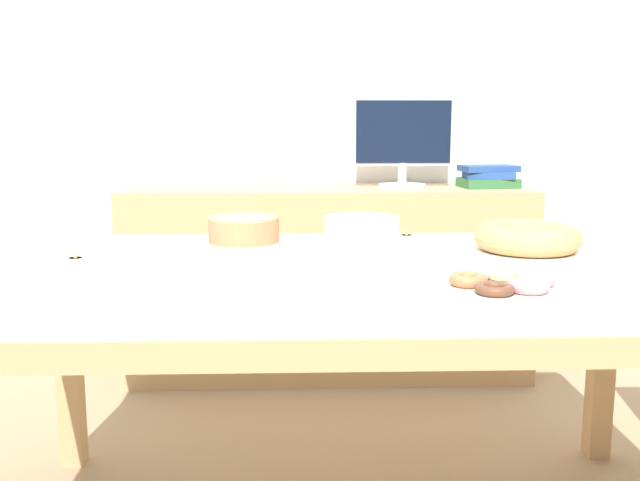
# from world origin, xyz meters

# --- Properties ---
(wall_back) EXTENTS (8.00, 0.10, 2.60)m
(wall_back) POSITION_xyz_m (0.00, 1.58, 1.30)
(wall_back) COLOR white
(wall_back) RESTS_ON ground
(dining_table) EXTENTS (1.84, 1.02, 0.74)m
(dining_table) POSITION_xyz_m (0.00, 0.00, 0.66)
(dining_table) COLOR silver
(dining_table) RESTS_ON ground
(sideboard) EXTENTS (1.72, 0.44, 0.81)m
(sideboard) POSITION_xyz_m (0.00, 1.28, 0.41)
(sideboard) COLOR tan
(sideboard) RESTS_ON ground
(computer_monitor) EXTENTS (0.42, 0.20, 0.38)m
(computer_monitor) POSITION_xyz_m (0.32, 1.28, 1.00)
(computer_monitor) COLOR silver
(computer_monitor) RESTS_ON sideboard
(book_stack) EXTENTS (0.25, 0.19, 0.09)m
(book_stack) POSITION_xyz_m (0.69, 1.28, 0.86)
(book_stack) COLOR #2D6638
(book_stack) RESTS_ON sideboard
(cake_chocolate_round) EXTENTS (0.28, 0.28, 0.08)m
(cake_chocolate_round) POSITION_xyz_m (-0.28, 0.28, 0.78)
(cake_chocolate_round) COLOR silver
(cake_chocolate_round) RESTS_ON dining_table
(cake_golden_bundt) EXTENTS (0.31, 0.31, 0.08)m
(cake_golden_bundt) POSITION_xyz_m (0.48, 0.11, 0.78)
(cake_golden_bundt) COLOR silver
(cake_golden_bundt) RESTS_ON dining_table
(pastry_platter) EXTENTS (0.31, 0.31, 0.04)m
(pastry_platter) POSITION_xyz_m (0.29, -0.30, 0.76)
(pastry_platter) COLOR silver
(pastry_platter) RESTS_ON dining_table
(plate_stack) EXTENTS (0.21, 0.21, 0.09)m
(plate_stack) POSITION_xyz_m (0.05, 0.22, 0.79)
(plate_stack) COLOR silver
(plate_stack) RESTS_ON dining_table
(tealight_near_cakes) EXTENTS (0.04, 0.04, 0.04)m
(tealight_near_cakes) POSITION_xyz_m (0.20, 0.36, 0.75)
(tealight_near_cakes) COLOR silver
(tealight_near_cakes) RESTS_ON dining_table
(tealight_near_front) EXTENTS (0.04, 0.04, 0.04)m
(tealight_near_front) POSITION_xyz_m (-0.69, 0.03, 0.75)
(tealight_near_front) COLOR silver
(tealight_near_front) RESTS_ON dining_table
(tealight_centre) EXTENTS (0.04, 0.04, 0.04)m
(tealight_centre) POSITION_xyz_m (0.14, 0.41, 0.75)
(tealight_centre) COLOR silver
(tealight_centre) RESTS_ON dining_table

